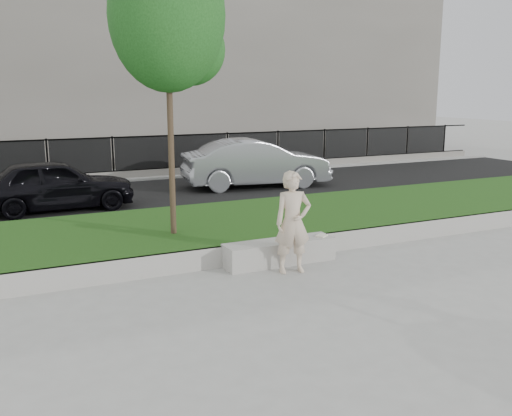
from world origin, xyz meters
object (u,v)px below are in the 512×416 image
car_silver (256,163)px  car_dark (55,185)px  stone_bench (279,252)px  book (322,236)px  young_tree (171,21)px  man (293,222)px

car_silver → car_dark: bearing=107.5°
stone_bench → car_dark: 7.48m
book → car_dark: 7.94m
stone_bench → young_tree: size_ratio=0.39×
car_silver → man: bearing=166.7°
man → car_silver: (3.26, 8.35, -0.08)m
young_tree → book: bearing=-35.1°
stone_bench → young_tree: (-1.49, 1.62, 4.26)m
man → young_tree: young_tree is taller
young_tree → car_dark: 6.56m
young_tree → car_dark: (-1.76, 5.09, -3.75)m
young_tree → car_silver: young_tree is taller
young_tree → stone_bench: bearing=-47.4°
stone_bench → book: (0.90, -0.06, 0.24)m
man → book: man is taller
book → car_silver: 8.20m
man → young_tree: 4.43m
stone_bench → car_dark: (-3.25, 6.71, 0.52)m
stone_bench → car_silver: car_silver is taller
man → car_silver: size_ratio=0.38×
stone_bench → car_silver: (3.23, 7.80, 0.61)m
book → young_tree: young_tree is taller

